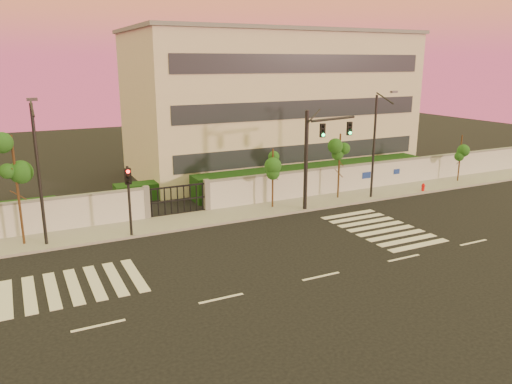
# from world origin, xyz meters

# --- Properties ---
(ground) EXTENTS (120.00, 120.00, 0.00)m
(ground) POSITION_xyz_m (0.00, 0.00, 0.00)
(ground) COLOR black
(ground) RESTS_ON ground
(sidewalk) EXTENTS (60.00, 3.00, 0.15)m
(sidewalk) POSITION_xyz_m (0.00, 10.50, 0.07)
(sidewalk) COLOR gray
(sidewalk) RESTS_ON ground
(perimeter_wall) EXTENTS (60.00, 0.36, 2.20)m
(perimeter_wall) POSITION_xyz_m (0.10, 12.00, 1.07)
(perimeter_wall) COLOR silver
(perimeter_wall) RESTS_ON ground
(hedge_row) EXTENTS (41.00, 4.25, 1.80)m
(hedge_row) POSITION_xyz_m (1.17, 14.74, 0.82)
(hedge_row) COLOR black
(hedge_row) RESTS_ON ground
(institutional_building) EXTENTS (24.40, 12.40, 12.25)m
(institutional_building) POSITION_xyz_m (9.00, 21.99, 6.16)
(institutional_building) COLOR beige
(institutional_building) RESTS_ON ground
(road_markings) EXTENTS (57.00, 7.62, 0.02)m
(road_markings) POSITION_xyz_m (-1.58, 3.76, 0.01)
(road_markings) COLOR silver
(road_markings) RESTS_ON ground
(street_tree_c) EXTENTS (1.63, 1.30, 6.02)m
(street_tree_c) POSITION_xyz_m (-12.10, 10.46, 4.43)
(street_tree_c) COLOR #382314
(street_tree_c) RESTS_ON ground
(street_tree_d) EXTENTS (1.52, 1.21, 4.11)m
(street_tree_d) POSITION_xyz_m (3.21, 10.67, 3.03)
(street_tree_d) COLOR #382314
(street_tree_d) RESTS_ON ground
(street_tree_e) EXTENTS (1.53, 1.22, 4.77)m
(street_tree_e) POSITION_xyz_m (8.56, 10.68, 3.51)
(street_tree_e) COLOR #382314
(street_tree_e) RESTS_ON ground
(street_tree_f) EXTENTS (1.32, 1.05, 3.92)m
(street_tree_f) POSITION_xyz_m (20.47, 10.58, 2.89)
(street_tree_f) COLOR #382314
(street_tree_f) RESTS_ON ground
(traffic_signal_main) EXTENTS (4.17, 1.09, 6.65)m
(traffic_signal_main) POSITION_xyz_m (5.74, 9.28, 4.20)
(traffic_signal_main) COLOR black
(traffic_signal_main) RESTS_ON ground
(traffic_signal_secondary) EXTENTS (0.32, 0.32, 4.12)m
(traffic_signal_secondary) POSITION_xyz_m (-6.64, 9.20, 2.61)
(traffic_signal_secondary) COLOR black
(traffic_signal_secondary) RESTS_ON ground
(streetlight_west) EXTENTS (0.48, 1.92, 8.00)m
(streetlight_west) POSITION_xyz_m (-11.06, 9.68, 4.32)
(streetlight_west) COLOR black
(streetlight_west) RESTS_ON ground
(streetlight_east) EXTENTS (0.46, 1.87, 7.78)m
(streetlight_east) POSITION_xyz_m (10.80, 9.58, 4.20)
(streetlight_east) COLOR black
(streetlight_east) RESTS_ON ground
(fire_hydrant) EXTENTS (0.28, 0.27, 0.73)m
(fire_hydrant) POSITION_xyz_m (15.45, 9.35, 0.36)
(fire_hydrant) COLOR red
(fire_hydrant) RESTS_ON ground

